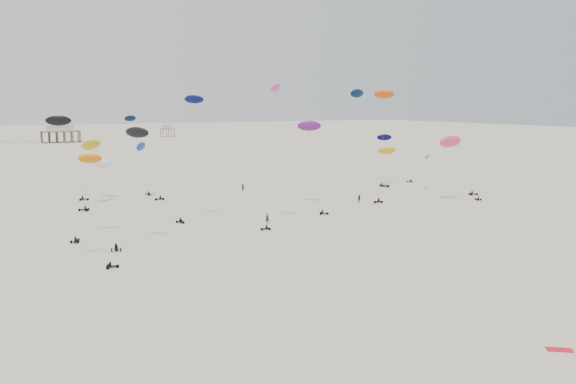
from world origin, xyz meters
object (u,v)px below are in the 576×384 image
rig_0 (190,132)px  rig_8 (145,157)px  rig_3 (311,136)px  spectator_0 (267,223)px  pavilion_main (61,135)px  pavilion_small (167,131)px

rig_0 → rig_8: (-1.90, 28.51, -6.88)m
rig_3 → rig_8: bearing=-97.1°
rig_3 → rig_8: 39.15m
rig_3 → spectator_0: size_ratio=9.28×
spectator_0 → rig_3: bearing=-113.2°
rig_0 → rig_3: (27.28, 2.96, -1.54)m
pavilion_main → rig_0: 243.89m
pavilion_main → spectator_0: 253.68m
pavilion_main → rig_8: 215.15m
spectator_0 → pavilion_small: bearing=-73.2°
rig_3 → rig_0: bearing=-49.7°
pavilion_main → pavilion_small: (70.00, 30.00, -0.74)m
pavilion_main → rig_3: bearing=-83.7°
pavilion_small → rig_8: (-72.63, -245.07, 5.96)m
pavilion_small → rig_8: bearing=-106.5°
rig_3 → pavilion_main: bearing=-139.6°
rig_0 → rig_8: rig_0 is taller
rig_0 → rig_3: bearing=169.6°
pavilion_small → rig_0: 282.87m
pavilion_small → spectator_0: (-59.83, -283.44, -3.49)m
pavilion_main → rig_8: rig_8 is taller
pavilion_small → spectator_0: size_ratio=4.23×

